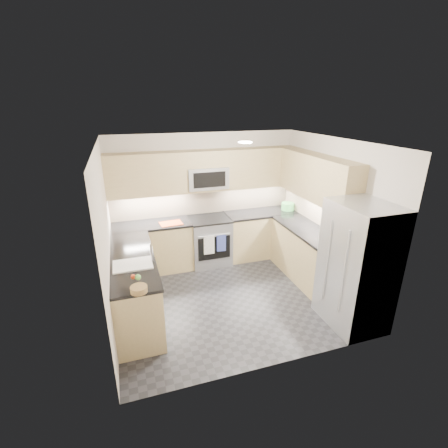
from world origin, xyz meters
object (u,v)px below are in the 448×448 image
Objects in this scene: microwave at (207,177)px; fruit_basket at (139,289)px; cutting_board at (171,223)px; refrigerator at (357,266)px; utensil_bowl at (288,206)px; gas_range at (210,241)px.

fruit_basket is at bearing -121.94° from microwave.
microwave is 1.08m from cutting_board.
refrigerator is 2.42m from utensil_bowl.
cutting_board is (-2.41, -0.07, -0.07)m from utensil_bowl.
microwave is (0.00, 0.12, 1.24)m from gas_range.
gas_range is at bearing 179.45° from utensil_bowl.
microwave is at bearing 58.06° from fruit_basket.
utensil_bowl is 1.29× the size of fruit_basket.
utensil_bowl is at bearing 35.20° from fruit_basket.
cutting_board is (-0.75, -0.21, -0.75)m from microwave.
microwave is at bearing 175.16° from utensil_bowl.
microwave is 1.81m from utensil_bowl.
microwave is 3.82× the size of fruit_basket.
gas_range is 0.90m from cutting_board.
gas_range is 3.56× the size of utensil_bowl.
microwave reaches higher than refrigerator.
microwave reaches higher than fruit_basket.
gas_range is 2.86m from refrigerator.
utensil_bowl is (1.67, -0.02, 0.56)m from gas_range.
gas_range is at bearing 56.64° from fruit_basket.
gas_range is 1.20× the size of microwave.
fruit_basket is at bearing -144.80° from utensil_bowl.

